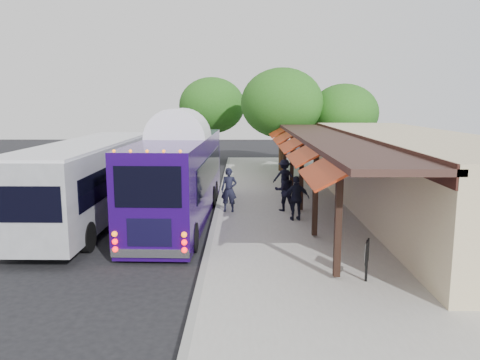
% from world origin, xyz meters
% --- Properties ---
extents(ground, '(90.00, 90.00, 0.00)m').
position_xyz_m(ground, '(0.00, 0.00, 0.00)').
color(ground, black).
rests_on(ground, ground).
extents(sidewalk, '(10.00, 40.00, 0.15)m').
position_xyz_m(sidewalk, '(5.00, 4.00, 0.07)').
color(sidewalk, '#9E9B93').
rests_on(sidewalk, ground).
extents(curb, '(0.20, 40.00, 0.16)m').
position_xyz_m(curb, '(0.05, 4.00, 0.07)').
color(curb, gray).
rests_on(curb, ground).
extents(station_shelter, '(8.15, 20.00, 3.60)m').
position_xyz_m(station_shelter, '(8.38, 4.00, 1.85)').
color(station_shelter, tan).
rests_on(station_shelter, ground).
extents(coach_bus, '(2.80, 11.74, 3.73)m').
position_xyz_m(coach_bus, '(-1.45, 3.15, 2.00)').
color(coach_bus, '#240759').
rests_on(coach_bus, ground).
extents(city_bus, '(2.83, 12.37, 3.32)m').
position_xyz_m(city_bus, '(-5.17, 3.04, 1.83)').
color(city_bus, gray).
rests_on(city_bus, ground).
extents(ped_a, '(0.78, 0.57, 1.95)m').
position_xyz_m(ped_a, '(0.60, 3.92, 1.13)').
color(ped_a, black).
rests_on(ped_a, sidewalk).
extents(ped_b, '(0.95, 0.77, 1.85)m').
position_xyz_m(ped_b, '(3.07, 4.13, 1.07)').
color(ped_b, black).
rests_on(ped_b, sidewalk).
extents(ped_c, '(1.12, 0.59, 1.83)m').
position_xyz_m(ped_c, '(3.40, 2.43, 1.06)').
color(ped_c, black).
rests_on(ped_c, sidewalk).
extents(ped_d, '(1.19, 0.71, 1.82)m').
position_xyz_m(ped_d, '(3.40, 8.01, 1.06)').
color(ped_d, black).
rests_on(ped_d, sidewalk).
extents(sign_board, '(0.24, 0.50, 1.15)m').
position_xyz_m(sign_board, '(4.55, -4.18, 0.93)').
color(sign_board, black).
rests_on(sign_board, sidewalk).
extents(tree_left, '(5.66, 5.66, 7.25)m').
position_xyz_m(tree_left, '(3.91, 16.35, 4.84)').
color(tree_left, '#382314').
rests_on(tree_left, ground).
extents(tree_mid, '(4.88, 4.88, 6.25)m').
position_xyz_m(tree_mid, '(5.21, 20.38, 4.16)').
color(tree_mid, '#382314').
rests_on(tree_mid, ground).
extents(tree_right, '(4.84, 4.84, 6.20)m').
position_xyz_m(tree_right, '(8.36, 17.13, 4.13)').
color(tree_right, '#382314').
rests_on(tree_right, ground).
extents(tree_far, '(5.41, 5.41, 6.92)m').
position_xyz_m(tree_far, '(-1.34, 22.67, 4.62)').
color(tree_far, '#382314').
rests_on(tree_far, ground).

